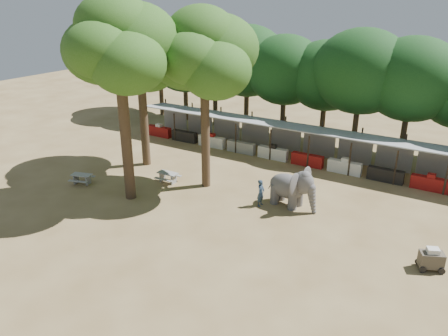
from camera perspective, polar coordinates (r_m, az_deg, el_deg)
The scene contains 11 objects.
ground at distance 23.19m, azimuth -4.37°, elevation -9.00°, with size 100.00×100.00×0.00m, color brown.
vendor_stalls at distance 33.88m, azimuth 9.27°, elevation 3.11°, with size 28.00×2.99×2.80m.
yard_tree_left at distance 31.53m, azimuth -10.98°, elevation 14.73°, with size 7.10×6.90×11.02m.
yard_tree_center at distance 25.75m, azimuth -13.61°, elevation 15.31°, with size 7.10×6.90×12.04m.
yard_tree_back at distance 27.03m, azimuth -2.64°, elevation 14.71°, with size 7.10×6.90×11.36m.
backdrop_trees at distance 37.55m, azimuth 12.77°, elevation 11.50°, with size 46.46×5.95×8.33m.
elephant at distance 26.12m, azimuth 8.95°, elevation -2.49°, with size 3.28×2.46×2.46m.
handler at distance 26.12m, azimuth 4.83°, elevation -3.26°, with size 0.60×0.40×1.66m, color #26384C.
picnic_table_near at distance 30.67m, azimuth -18.08°, elevation -1.20°, with size 1.65×1.56×0.68m.
picnic_table_far at distance 29.62m, azimuth -7.33°, elevation -1.04°, with size 1.45×1.31×0.70m.
cart_front at distance 22.51m, azimuth 25.45°, elevation -10.68°, with size 1.35×1.15×1.12m.
Camera 1 is at (11.83, -16.08, 11.81)m, focal length 35.00 mm.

